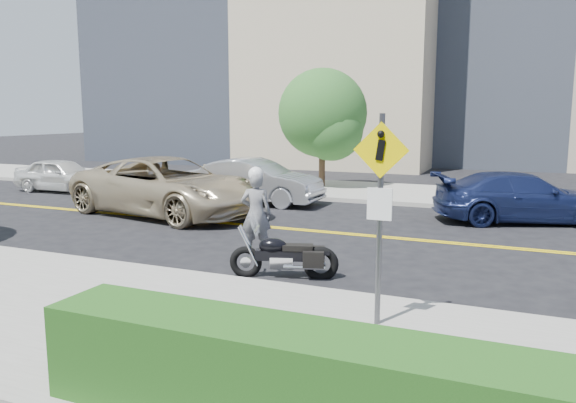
{
  "coord_description": "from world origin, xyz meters",
  "views": [
    {
      "loc": [
        6.05,
        -13.9,
        3.15
      ],
      "look_at": [
        1.2,
        -2.55,
        1.2
      ],
      "focal_mm": 35.0,
      "sensor_mm": 36.0,
      "label": 1
    }
  ],
  "objects_px": {
    "pedestrian_sign": "(380,200)",
    "parked_car_silver": "(255,181)",
    "motorcyclist": "(256,211)",
    "suv": "(167,186)",
    "parked_car_blue": "(522,197)",
    "parked_car_white": "(62,175)",
    "motorcycle": "(284,246)"
  },
  "relations": [
    {
      "from": "motorcycle",
      "to": "parked_car_white",
      "type": "relative_size",
      "value": 0.51
    },
    {
      "from": "motorcycle",
      "to": "parked_car_silver",
      "type": "height_order",
      "value": "parked_car_silver"
    },
    {
      "from": "motorcyclist",
      "to": "parked_car_white",
      "type": "height_order",
      "value": "motorcyclist"
    },
    {
      "from": "motorcycle",
      "to": "parked_car_white",
      "type": "xyz_separation_m",
      "value": [
        -13.01,
        7.42,
        0.06
      ]
    },
    {
      "from": "suv",
      "to": "parked_car_white",
      "type": "height_order",
      "value": "suv"
    },
    {
      "from": "suv",
      "to": "parked_car_silver",
      "type": "xyz_separation_m",
      "value": [
        1.52,
        3.06,
        -0.12
      ]
    },
    {
      "from": "pedestrian_sign",
      "to": "parked_car_white",
      "type": "xyz_separation_m",
      "value": [
        -15.36,
        9.47,
        -1.29
      ]
    },
    {
      "from": "suv",
      "to": "parked_car_blue",
      "type": "height_order",
      "value": "suv"
    },
    {
      "from": "motorcyclist",
      "to": "parked_car_silver",
      "type": "height_order",
      "value": "motorcyclist"
    },
    {
      "from": "pedestrian_sign",
      "to": "parked_car_blue",
      "type": "bearing_deg",
      "value": 79.9
    },
    {
      "from": "motorcycle",
      "to": "parked_car_blue",
      "type": "bearing_deg",
      "value": 44.53
    },
    {
      "from": "motorcycle",
      "to": "parked_car_white",
      "type": "height_order",
      "value": "parked_car_white"
    },
    {
      "from": "pedestrian_sign",
      "to": "parked_car_silver",
      "type": "height_order",
      "value": "pedestrian_sign"
    },
    {
      "from": "motorcyclist",
      "to": "motorcycle",
      "type": "height_order",
      "value": "motorcyclist"
    },
    {
      "from": "motorcyclist",
      "to": "motorcycle",
      "type": "relative_size",
      "value": 0.97
    },
    {
      "from": "parked_car_silver",
      "to": "parked_car_white",
      "type": "bearing_deg",
      "value": 92.86
    },
    {
      "from": "motorcyclist",
      "to": "parked_car_blue",
      "type": "xyz_separation_m",
      "value": [
        5.42,
        6.44,
        -0.26
      ]
    },
    {
      "from": "motorcycle",
      "to": "suv",
      "type": "relative_size",
      "value": 0.31
    },
    {
      "from": "pedestrian_sign",
      "to": "motorcycle",
      "type": "height_order",
      "value": "pedestrian_sign"
    },
    {
      "from": "suv",
      "to": "parked_car_silver",
      "type": "distance_m",
      "value": 3.42
    },
    {
      "from": "motorcycle",
      "to": "parked_car_silver",
      "type": "relative_size",
      "value": 0.43
    },
    {
      "from": "pedestrian_sign",
      "to": "parked_car_white",
      "type": "height_order",
      "value": "pedestrian_sign"
    },
    {
      "from": "motorcyclist",
      "to": "parked_car_white",
      "type": "xyz_separation_m",
      "value": [
        -11.71,
        6.01,
        -0.31
      ]
    },
    {
      "from": "parked_car_silver",
      "to": "parked_car_blue",
      "type": "distance_m",
      "value": 8.64
    },
    {
      "from": "suv",
      "to": "parked_car_blue",
      "type": "relative_size",
      "value": 1.3
    },
    {
      "from": "motorcyclist",
      "to": "parked_car_silver",
      "type": "distance_m",
      "value": 7.18
    },
    {
      "from": "pedestrian_sign",
      "to": "parked_car_blue",
      "type": "relative_size",
      "value": 0.6
    },
    {
      "from": "suv",
      "to": "motorcyclist",
      "type": "bearing_deg",
      "value": -114.0
    },
    {
      "from": "parked_car_white",
      "to": "parked_car_blue",
      "type": "bearing_deg",
      "value": -90.13
    },
    {
      "from": "motorcycle",
      "to": "parked_car_silver",
      "type": "bearing_deg",
      "value": 102.26
    },
    {
      "from": "pedestrian_sign",
      "to": "parked_car_silver",
      "type": "relative_size",
      "value": 0.63
    },
    {
      "from": "motorcyclist",
      "to": "parked_car_blue",
      "type": "relative_size",
      "value": 0.4
    }
  ]
}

